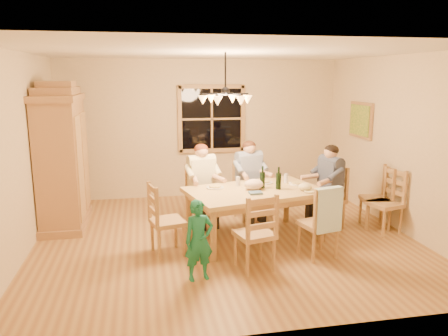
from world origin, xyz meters
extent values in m
plane|color=olive|center=(0.00, 0.00, 0.00)|extent=(5.50, 5.50, 0.00)
cube|color=white|center=(0.00, 0.00, 2.70)|extent=(5.50, 5.00, 0.02)
cube|color=#CBB790|center=(0.00, 2.50, 1.35)|extent=(5.50, 0.02, 2.70)
cube|color=#CBB790|center=(-2.75, 0.00, 1.35)|extent=(0.02, 5.00, 2.70)
cube|color=#CBB790|center=(2.75, 0.00, 1.35)|extent=(0.02, 5.00, 2.70)
cube|color=black|center=(0.20, 2.48, 1.55)|extent=(1.20, 0.03, 1.20)
cube|color=#A9854A|center=(0.20, 2.46, 1.55)|extent=(1.30, 0.06, 1.30)
cube|color=#A17246|center=(2.72, 1.20, 1.60)|extent=(0.04, 0.78, 0.64)
cube|color=#1E6B2D|center=(2.69, 1.20, 1.60)|extent=(0.02, 0.68, 0.54)
cylinder|color=black|center=(0.00, 0.00, 2.44)|extent=(0.02, 0.02, 0.53)
sphere|color=black|center=(0.00, 0.00, 2.17)|extent=(0.12, 0.12, 0.12)
cylinder|color=black|center=(0.16, 0.00, 2.13)|extent=(0.34, 0.02, 0.02)
cone|color=#FFB259|center=(0.32, 0.00, 2.05)|extent=(0.13, 0.13, 0.12)
cylinder|color=black|center=(0.08, 0.14, 2.13)|extent=(0.19, 0.31, 0.02)
cone|color=#FFB259|center=(0.16, 0.28, 2.05)|extent=(0.13, 0.13, 0.12)
cylinder|color=black|center=(-0.08, 0.14, 2.13)|extent=(0.19, 0.31, 0.02)
cone|color=#FFB259|center=(-0.16, 0.28, 2.05)|extent=(0.13, 0.13, 0.12)
cylinder|color=black|center=(-0.16, 0.00, 2.13)|extent=(0.34, 0.02, 0.02)
cone|color=#FFB259|center=(-0.32, 0.00, 2.05)|extent=(0.13, 0.13, 0.12)
cylinder|color=black|center=(-0.08, -0.14, 2.13)|extent=(0.19, 0.31, 0.02)
cone|color=#FFB259|center=(-0.16, -0.28, 2.05)|extent=(0.13, 0.13, 0.12)
cylinder|color=black|center=(0.08, -0.14, 2.13)|extent=(0.19, 0.31, 0.02)
cone|color=#FFB259|center=(0.16, -0.28, 2.05)|extent=(0.13, 0.13, 0.12)
cube|color=#A17246|center=(-2.43, 1.09, 1.00)|extent=(0.60, 1.30, 2.00)
cube|color=#A17246|center=(-2.43, 1.09, 2.05)|extent=(0.66, 1.40, 0.10)
cube|color=#A17246|center=(-2.43, 1.09, 2.15)|extent=(0.58, 1.00, 0.12)
cube|color=#A17246|center=(-2.43, 1.09, 2.25)|extent=(0.52, 0.55, 0.10)
cube|color=#A9854A|center=(-2.12, 0.76, 1.00)|extent=(0.03, 0.55, 1.60)
cube|color=#A9854A|center=(-2.12, 1.42, 1.00)|extent=(0.03, 0.55, 1.60)
cube|color=#A17246|center=(-2.43, 1.09, 0.06)|extent=(0.66, 1.40, 0.12)
cube|color=tan|center=(0.41, -0.12, 0.73)|extent=(2.13, 1.57, 0.06)
cube|color=#A9854A|center=(0.41, -0.12, 0.65)|extent=(1.95, 1.39, 0.10)
cylinder|color=#A9854A|center=(-0.31, -0.78, 0.35)|extent=(0.09, 0.09, 0.70)
cylinder|color=#A9854A|center=(1.36, -0.39, 0.35)|extent=(0.09, 0.09, 0.70)
cylinder|color=#A9854A|center=(-0.53, 0.16, 0.35)|extent=(0.09, 0.09, 0.70)
cylinder|color=#A9854A|center=(1.14, 0.55, 0.35)|extent=(0.09, 0.09, 0.70)
cube|color=#A9854A|center=(-0.26, 0.65, 0.45)|extent=(0.52, 0.51, 0.06)
cube|color=#A9854A|center=(-0.26, 0.65, 0.72)|extent=(0.38, 0.14, 0.54)
cube|color=#A9854A|center=(0.57, 0.85, 0.45)|extent=(0.52, 0.51, 0.06)
cube|color=#A9854A|center=(0.57, 0.85, 0.72)|extent=(0.38, 0.14, 0.54)
cube|color=#A9854A|center=(0.16, -1.10, 0.45)|extent=(0.52, 0.51, 0.06)
cube|color=#A9854A|center=(0.16, -1.10, 0.72)|extent=(0.38, 0.14, 0.54)
cube|color=#A9854A|center=(1.09, -0.88, 0.45)|extent=(0.52, 0.51, 0.06)
cube|color=#A9854A|center=(1.09, -0.88, 0.72)|extent=(0.38, 0.14, 0.54)
cube|color=#A9854A|center=(-0.88, -0.42, 0.45)|extent=(0.51, 0.52, 0.06)
cube|color=#A9854A|center=(-0.88, -0.42, 0.72)|extent=(0.14, 0.38, 0.54)
cube|color=#A9854A|center=(1.70, 0.19, 0.45)|extent=(0.51, 0.52, 0.06)
cube|color=#A9854A|center=(1.70, 0.19, 0.72)|extent=(0.14, 0.38, 0.54)
cube|color=beige|center=(-0.26, 0.65, 0.84)|extent=(0.44, 0.31, 0.52)
cube|color=#262328|center=(-0.26, 0.65, 0.53)|extent=(0.47, 0.50, 0.14)
sphere|color=tan|center=(-0.26, 0.65, 1.22)|extent=(0.21, 0.21, 0.21)
ellipsoid|color=#592614|center=(-0.26, 0.65, 1.25)|extent=(0.22, 0.22, 0.17)
cube|color=#314A88|center=(0.57, 0.85, 0.84)|extent=(0.44, 0.31, 0.52)
cube|color=#262328|center=(0.57, 0.85, 0.53)|extent=(0.47, 0.50, 0.14)
sphere|color=tan|center=(0.57, 0.85, 1.22)|extent=(0.21, 0.21, 0.21)
ellipsoid|color=#381E11|center=(0.57, 0.85, 1.25)|extent=(0.22, 0.22, 0.17)
cube|color=#39425C|center=(1.70, 0.19, 0.84)|extent=(0.31, 0.44, 0.52)
cube|color=#262328|center=(1.70, 0.19, 0.53)|extent=(0.50, 0.47, 0.14)
sphere|color=tan|center=(1.70, 0.19, 1.22)|extent=(0.21, 0.21, 0.21)
ellipsoid|color=black|center=(1.70, 0.19, 1.25)|extent=(0.22, 0.22, 0.17)
cube|color=#B9E3FB|center=(1.13, -1.07, 0.70)|extent=(0.39, 0.18, 0.58)
cylinder|color=black|center=(0.55, -0.05, 0.93)|extent=(0.08, 0.08, 0.33)
cylinder|color=black|center=(0.76, -0.16, 0.93)|extent=(0.08, 0.08, 0.33)
cylinder|color=white|center=(-0.14, 0.07, 0.77)|extent=(0.26, 0.26, 0.02)
cylinder|color=white|center=(0.66, 0.24, 0.77)|extent=(0.26, 0.26, 0.02)
cylinder|color=white|center=(1.13, 0.07, 0.77)|extent=(0.26, 0.26, 0.02)
cylinder|color=silver|center=(0.22, 0.14, 0.83)|extent=(0.06, 0.06, 0.14)
cylinder|color=silver|center=(0.99, 0.19, 0.83)|extent=(0.06, 0.06, 0.14)
ellipsoid|color=beige|center=(1.11, -0.31, 0.82)|extent=(0.20, 0.20, 0.11)
cube|color=#44607E|center=(0.36, -0.35, 0.78)|extent=(0.21, 0.18, 0.03)
ellipsoid|color=beige|center=(0.40, -0.11, 0.84)|extent=(0.28, 0.22, 0.15)
imported|color=#1A7859|center=(-0.56, -1.26, 0.49)|extent=(0.40, 0.30, 0.97)
cube|color=#A9854A|center=(2.45, 0.06, 0.45)|extent=(0.49, 0.50, 0.06)
cube|color=#A9854A|center=(2.45, 0.06, 0.72)|extent=(0.11, 0.38, 0.54)
cube|color=#A9854A|center=(2.45, -0.20, 0.45)|extent=(0.52, 0.53, 0.06)
cube|color=#A9854A|center=(2.45, -0.20, 0.72)|extent=(0.15, 0.38, 0.54)
camera|label=1|loc=(-1.17, -6.06, 2.37)|focal=35.00mm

